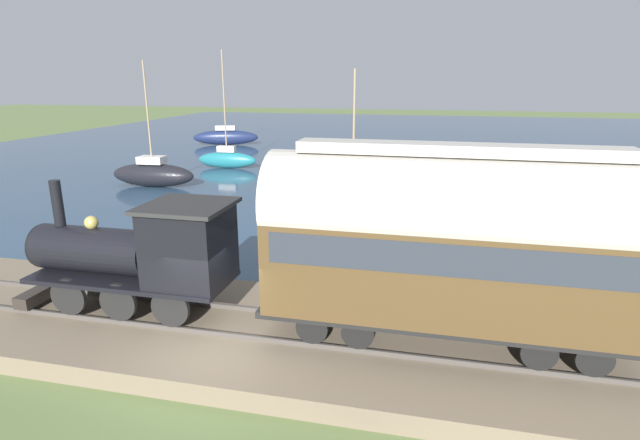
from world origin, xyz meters
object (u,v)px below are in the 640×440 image
at_px(sailboat_teal, 227,159).
at_px(rowboat_near_shore, 161,247).
at_px(sailboat_brown, 352,220).
at_px(sailboat_black, 153,174).
at_px(steam_locomotive, 144,251).
at_px(passenger_coach, 451,238).
at_px(rowboat_mid_harbor, 469,285).
at_px(sailboat_navy, 226,137).

relative_size(sailboat_teal, rowboat_near_shore, 3.48).
bearing_deg(rowboat_near_shore, sailboat_brown, -26.76).
distance_m(sailboat_teal, sailboat_black, 7.44).
xyz_separation_m(steam_locomotive, sailboat_brown, (9.99, -3.82, -1.71)).
distance_m(passenger_coach, rowboat_mid_harbor, 5.49).
relative_size(rowboat_mid_harbor, rowboat_near_shore, 0.98).
bearing_deg(passenger_coach, steam_locomotive, 90.00).
distance_m(sailboat_teal, sailboat_navy, 13.74).
height_order(steam_locomotive, sailboat_brown, sailboat_brown).
bearing_deg(rowboat_near_shore, passenger_coach, -85.95).
xyz_separation_m(passenger_coach, rowboat_mid_harbor, (4.55, -0.86, -2.95)).
bearing_deg(steam_locomotive, rowboat_near_shore, 28.02).
relative_size(steam_locomotive, sailboat_black, 0.78).
xyz_separation_m(sailboat_navy, sailboat_brown, (-26.48, -17.33, -0.28)).
height_order(passenger_coach, sailboat_navy, sailboat_navy).
relative_size(sailboat_black, rowboat_mid_harbor, 3.18).
bearing_deg(sailboat_navy, sailboat_brown, -163.57).
height_order(sailboat_navy, rowboat_near_shore, sailboat_navy).
bearing_deg(sailboat_teal, rowboat_mid_harbor, -142.81).
distance_m(passenger_coach, rowboat_near_shore, 12.64).
xyz_separation_m(passenger_coach, sailboat_teal, (23.88, 15.64, -2.44)).
bearing_deg(passenger_coach, rowboat_near_shore, 61.36).
bearing_deg(sailboat_black, passenger_coach, -136.20).
xyz_separation_m(sailboat_brown, rowboat_mid_harbor, (-5.44, -4.69, -0.34)).
relative_size(sailboat_navy, rowboat_mid_harbor, 3.41).
bearing_deg(sailboat_teal, sailboat_navy, 20.36).
relative_size(passenger_coach, rowboat_near_shore, 3.52).
xyz_separation_m(sailboat_teal, sailboat_brown, (-13.90, -11.82, -0.18)).
height_order(passenger_coach, rowboat_mid_harbor, passenger_coach).
relative_size(sailboat_black, rowboat_near_shore, 3.10).
height_order(sailboat_teal, sailboat_black, sailboat_teal).
relative_size(steam_locomotive, sailboat_navy, 0.72).
height_order(sailboat_navy, sailboat_black, sailboat_navy).
height_order(steam_locomotive, sailboat_black, sailboat_black).
bearing_deg(rowboat_near_shore, sailboat_navy, 51.43).
relative_size(sailboat_navy, rowboat_near_shore, 3.32).
distance_m(sailboat_brown, sailboat_black, 15.22).
xyz_separation_m(rowboat_mid_harbor, rowboat_near_shore, (1.34, 11.64, -0.04)).
bearing_deg(sailboat_brown, sailboat_teal, 53.73).
xyz_separation_m(sailboat_brown, sailboat_black, (6.69, 13.67, 0.26)).
relative_size(sailboat_brown, sailboat_black, 0.91).
height_order(steam_locomotive, rowboat_mid_harbor, steam_locomotive).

